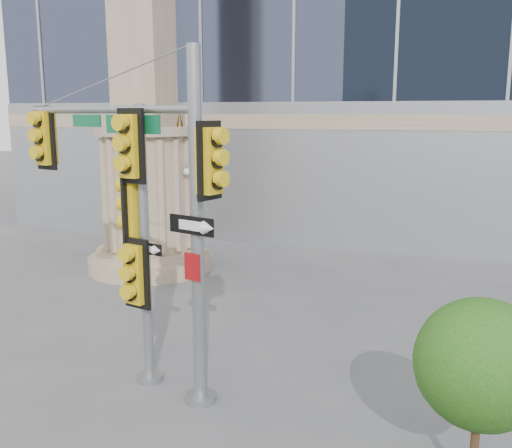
% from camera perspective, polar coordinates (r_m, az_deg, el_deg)
% --- Properties ---
extents(ground, '(120.00, 120.00, 0.00)m').
position_cam_1_polar(ground, '(11.18, -4.77, -18.87)').
color(ground, '#545456').
rests_on(ground, ground).
extents(monument, '(4.40, 4.40, 16.60)m').
position_cam_1_polar(monument, '(20.42, -11.02, 10.73)').
color(monument, gray).
rests_on(monument, ground).
extents(main_signal_pole, '(5.09, 1.95, 6.76)m').
position_cam_1_polar(main_signal_pole, '(11.32, -10.70, 3.86)').
color(main_signal_pole, slate).
rests_on(main_signal_pole, ground).
extents(secondary_signal_pole, '(0.99, 0.89, 5.75)m').
position_cam_1_polar(secondary_signal_pole, '(11.59, -11.80, -0.09)').
color(secondary_signal_pole, slate).
rests_on(secondary_signal_pole, ground).
extents(street_tree, '(1.94, 1.89, 3.02)m').
position_cam_1_polar(street_tree, '(8.97, 21.78, -13.34)').
color(street_tree, gray).
rests_on(street_tree, ground).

